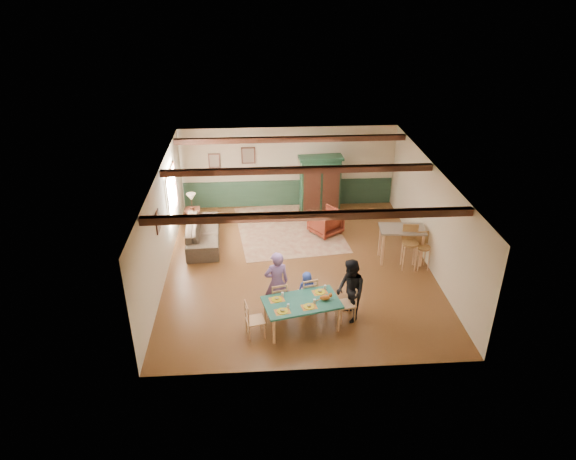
{
  "coord_description": "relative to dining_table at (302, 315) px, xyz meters",
  "views": [
    {
      "loc": [
        -1.08,
        -11.85,
        7.24
      ],
      "look_at": [
        -0.29,
        -0.09,
        1.15
      ],
      "focal_mm": 32.0,
      "sensor_mm": 36.0,
      "label": 1
    }
  ],
  "objects": [
    {
      "name": "picture_left_wall",
      "position": [
        -3.31,
        2.04,
        1.41
      ],
      "size": [
        0.04,
        0.42,
        0.52
      ],
      "primitive_type": null,
      "color": "gray",
      "rests_on": "wall_left"
    },
    {
      "name": "armoire",
      "position": [
        1.13,
        5.92,
        0.63
      ],
      "size": [
        1.41,
        0.63,
        1.95
      ],
      "primitive_type": "cube",
      "rotation": [
        0.0,
        0.0,
        0.06
      ],
      "color": "black",
      "rests_on": "floor"
    },
    {
      "name": "person_woman",
      "position": [
        1.12,
        0.25,
        0.41
      ],
      "size": [
        0.72,
        0.84,
        1.51
      ],
      "primitive_type": "imported",
      "rotation": [
        0.0,
        0.0,
        -1.35
      ],
      "color": "black",
      "rests_on": "floor"
    },
    {
      "name": "place_setting_far_right",
      "position": [
        0.44,
        0.33,
        0.4
      ],
      "size": [
        0.42,
        0.35,
        0.11
      ],
      "primitive_type": null,
      "rotation": [
        0.0,
        0.0,
        0.22
      ],
      "color": "gold",
      "rests_on": "dining_table"
    },
    {
      "name": "dining_chair_far_left",
      "position": [
        -0.5,
        0.56,
        0.09
      ],
      "size": [
        0.46,
        0.48,
        0.87
      ],
      "primitive_type": null,
      "rotation": [
        0.0,
        0.0,
        3.36
      ],
      "color": "tan",
      "rests_on": "floor"
    },
    {
      "name": "person_child",
      "position": [
        0.2,
        0.8,
        0.12
      ],
      "size": [
        0.5,
        0.39,
        0.92
      ],
      "primitive_type": "imported",
      "rotation": [
        0.0,
        0.0,
        3.36
      ],
      "color": "#2840A2",
      "rests_on": "floor"
    },
    {
      "name": "ceiling_beam_front",
      "position": [
        0.16,
        0.34,
        2.27
      ],
      "size": [
        6.95,
        0.16,
        0.16
      ],
      "primitive_type": "cube",
      "color": "black",
      "rests_on": "ceiling"
    },
    {
      "name": "dining_chair_end_right",
      "position": [
        1.03,
        0.23,
        0.09
      ],
      "size": [
        0.48,
        0.46,
        0.87
      ],
      "primitive_type": null,
      "rotation": [
        0.0,
        0.0,
        -1.35
      ],
      "color": "tan",
      "rests_on": "floor"
    },
    {
      "name": "ceiling_beam_mid",
      "position": [
        0.16,
        3.04,
        2.27
      ],
      "size": [
        6.95,
        0.16,
        0.16
      ],
      "primitive_type": "cube",
      "color": "black",
      "rests_on": "ceiling"
    },
    {
      "name": "place_setting_near_left",
      "position": [
        -0.44,
        -0.33,
        0.4
      ],
      "size": [
        0.42,
        0.35,
        0.11
      ],
      "primitive_type": null,
      "rotation": [
        0.0,
        0.0,
        0.22
      ],
      "color": "gold",
      "rests_on": "dining_table"
    },
    {
      "name": "floor",
      "position": [
        0.16,
        2.64,
        -0.34
      ],
      "size": [
        8.0,
        8.0,
        0.0
      ],
      "primitive_type": "plane",
      "color": "#573118",
      "rests_on": "ground"
    },
    {
      "name": "wall_left",
      "position": [
        -3.34,
        2.64,
        1.01
      ],
      "size": [
        0.02,
        8.0,
        2.7
      ],
      "primitive_type": "cube",
      "color": "beige",
      "rests_on": "floor"
    },
    {
      "name": "dining_table",
      "position": [
        0.0,
        0.0,
        0.0
      ],
      "size": [
        1.81,
        1.26,
        0.69
      ],
      "primitive_type": null,
      "rotation": [
        0.0,
        0.0,
        0.22
      ],
      "color": "#1C5949",
      "rests_on": "floor"
    },
    {
      "name": "end_table",
      "position": [
        -2.91,
        5.28,
        -0.06
      ],
      "size": [
        0.49,
        0.49,
        0.56
      ],
      "primitive_type": null,
      "rotation": [
        0.0,
        0.0,
        0.07
      ],
      "color": "black",
      "rests_on": "floor"
    },
    {
      "name": "counter_table",
      "position": [
        2.95,
        2.74,
        0.16
      ],
      "size": [
        1.27,
        0.82,
        1.0
      ],
      "primitive_type": null,
      "rotation": [
        0.0,
        0.0,
        -0.1
      ],
      "color": "tan",
      "rests_on": "floor"
    },
    {
      "name": "wainscot_back",
      "position": [
        0.16,
        6.62,
        0.11
      ],
      "size": [
        6.95,
        0.03,
        0.9
      ],
      "primitive_type": "cube",
      "color": "#1D3626",
      "rests_on": "floor"
    },
    {
      "name": "armchair",
      "position": [
        1.13,
        4.51,
        0.04
      ],
      "size": [
        1.14,
        1.15,
        0.76
      ],
      "primitive_type": "imported",
      "rotation": [
        0.0,
        0.0,
        -2.54
      ],
      "color": "#45130D",
      "rests_on": "floor"
    },
    {
      "name": "place_setting_near_center",
      "position": [
        0.14,
        -0.2,
        0.4
      ],
      "size": [
        0.42,
        0.35,
        0.11
      ],
      "primitive_type": null,
      "rotation": [
        0.0,
        0.0,
        0.22
      ],
      "color": "gold",
      "rests_on": "dining_table"
    },
    {
      "name": "wall_right",
      "position": [
        3.66,
        2.64,
        1.01
      ],
      "size": [
        0.02,
        8.0,
        2.7
      ],
      "primitive_type": "cube",
      "color": "beige",
      "rests_on": "floor"
    },
    {
      "name": "bar_stool_right",
      "position": [
        3.43,
        2.31,
        0.17
      ],
      "size": [
        0.39,
        0.42,
        1.02
      ],
      "primitive_type": null,
      "rotation": [
        0.0,
        0.0,
        0.06
      ],
      "color": "#A67640",
      "rests_on": "floor"
    },
    {
      "name": "bar_stool_left",
      "position": [
        3.08,
        2.35,
        0.26
      ],
      "size": [
        0.49,
        0.52,
        1.21
      ],
      "primitive_type": null,
      "rotation": [
        0.0,
        0.0,
        -0.13
      ],
      "color": "#A67640",
      "rests_on": "floor"
    },
    {
      "name": "person_man",
      "position": [
        -0.52,
        0.64,
        0.45
      ],
      "size": [
        0.65,
        0.5,
        1.58
      ],
      "primitive_type": "imported",
      "rotation": [
        0.0,
        0.0,
        3.36
      ],
      "color": "#7D5998",
      "rests_on": "floor"
    },
    {
      "name": "dining_chair_end_left",
      "position": [
        -1.03,
        -0.23,
        0.09
      ],
      "size": [
        0.48,
        0.46,
        0.87
      ],
      "primitive_type": null,
      "rotation": [
        0.0,
        0.0,
        1.79
      ],
      "color": "tan",
      "rests_on": "floor"
    },
    {
      "name": "picture_back_a",
      "position": [
        -1.14,
        6.61,
        1.46
      ],
      "size": [
        0.45,
        0.04,
        0.55
      ],
      "primitive_type": null,
      "color": "gray",
      "rests_on": "wall_back"
    },
    {
      "name": "ceiling_beam_back",
      "position": [
        0.16,
        5.64,
        2.27
      ],
      "size": [
        6.95,
        0.16,
        0.16
      ],
      "primitive_type": "cube",
      "color": "black",
      "rests_on": "ceiling"
    },
    {
      "name": "window_left",
      "position": [
        -3.31,
        4.34,
        1.21
      ],
      "size": [
        0.06,
        1.6,
        1.3
      ],
      "primitive_type": null,
      "color": "white",
      "rests_on": "wall_left"
    },
    {
      "name": "picture_back_b",
      "position": [
        -2.24,
        6.61,
        1.31
      ],
      "size": [
        0.38,
        0.04,
        0.48
      ],
      "primitive_type": null,
      "color": "gray",
      "rests_on": "wall_back"
    },
    {
      "name": "ceiling",
      "position": [
        0.16,
        2.64,
        2.36
      ],
      "size": [
        7.0,
        8.0,
        0.02
      ],
      "primitive_type": "cube",
      "color": "silver",
      "rests_on": "wall_back"
    },
    {
      "name": "area_rug",
      "position": [
        0.05,
        4.83,
        -0.34
      ],
      "size": [
        3.44,
        3.94,
        0.01
      ],
      "primitive_type": "cube",
      "rotation": [
        0.0,
        0.0,
        0.12
      ],
      "color": "beige",
      "rests_on": "floor"
    },
    {
      "name": "cat",
      "position": [
        0.51,
        0.02,
        0.43
      ],
      "size": [
        0.35,
        0.2,
        0.17
      ],
      "primitive_type": null,
      "rotation": [
        0.0,
        0.0,
        0.22
      ],
      "color": "#C86423",
      "rests_on": "dining_table"
    },
    {
      "name": "table_lamp",
      "position": [
        -2.91,
        5.28,
        0.48
      ],
      "size": [
        0.31,
        0.31,
        0.52
      ],
      "primitive_type": null,
      "rotation": [
        0.0,
        0.0,
        -0.08
      ],
      "color": "tan",
      "rests_on": "end_table"
    },
    {
      "name": "wall_back",
      "position": [
        0.16,
        6.64,
        1.01
      ],
      "size": [
        7.0,
        0.02,
        2.7
      ],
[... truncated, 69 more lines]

